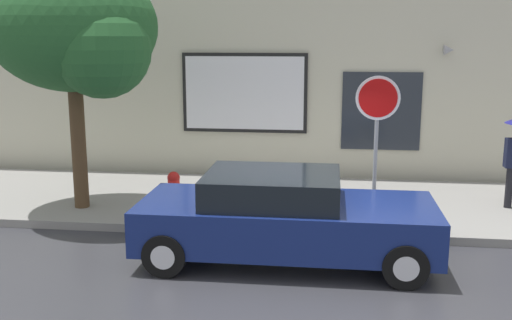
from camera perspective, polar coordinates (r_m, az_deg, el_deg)
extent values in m
plane|color=#333338|center=(9.33, 4.38, -9.63)|extent=(60.00, 60.00, 0.00)
cube|color=gray|center=(12.15, 5.10, -4.17)|extent=(20.00, 4.00, 0.15)
cube|color=beige|center=(14.19, 5.75, 12.09)|extent=(20.00, 0.40, 7.00)
cube|color=black|center=(14.16, -1.11, 6.42)|extent=(2.96, 0.06, 1.87)
cube|color=silver|center=(14.13, -1.13, 6.41)|extent=(2.80, 0.03, 1.71)
cube|color=#262B33|center=(14.11, 11.88, 4.58)|extent=(1.80, 0.04, 1.80)
cone|color=#99999E|center=(14.07, 17.94, 9.97)|extent=(0.22, 0.24, 0.24)
cube|color=navy|center=(9.18, 2.96, -6.03)|extent=(4.48, 1.85, 0.67)
cube|color=black|center=(9.04, 1.58, -2.62)|extent=(2.01, 1.62, 0.44)
cylinder|color=black|center=(10.10, 12.96, -6.28)|extent=(0.64, 0.22, 0.64)
cylinder|color=silver|center=(10.10, 12.96, -6.28)|extent=(0.35, 0.24, 0.35)
cylinder|color=black|center=(8.51, 14.07, -9.79)|extent=(0.64, 0.22, 0.64)
cylinder|color=silver|center=(8.51, 14.07, -9.79)|extent=(0.35, 0.24, 0.35)
cylinder|color=black|center=(10.31, -6.14, -5.68)|extent=(0.64, 0.22, 0.64)
cylinder|color=silver|center=(10.31, -6.14, -5.68)|extent=(0.35, 0.24, 0.35)
cylinder|color=black|center=(8.76, -8.71, -8.94)|extent=(0.64, 0.22, 0.64)
cylinder|color=silver|center=(8.76, -8.71, -8.94)|extent=(0.35, 0.24, 0.35)
cylinder|color=red|center=(11.22, -7.83, -3.38)|extent=(0.22, 0.22, 0.68)
sphere|color=#AD1814|center=(11.14, -7.88, -1.69)|extent=(0.23, 0.23, 0.23)
cylinder|color=#AD1814|center=(11.06, -8.05, -3.42)|extent=(0.09, 0.12, 0.09)
cylinder|color=#AD1814|center=(11.36, -7.63, -3.01)|extent=(0.09, 0.12, 0.09)
cylinder|color=red|center=(11.31, -7.79, -4.89)|extent=(0.30, 0.30, 0.06)
cylinder|color=black|center=(12.46, 23.02, -2.44)|extent=(0.14, 0.14, 0.79)
cylinder|color=#4C3823|center=(11.83, -16.60, 1.64)|extent=(0.28, 0.28, 2.54)
ellipsoid|color=#235628|center=(11.67, -17.22, 12.07)|extent=(3.17, 2.70, 2.38)
sphere|color=#235628|center=(11.03, -14.51, 10.20)|extent=(1.75, 1.75, 1.75)
cylinder|color=gray|center=(10.62, 11.35, 0.85)|extent=(0.07, 0.07, 2.56)
cylinder|color=white|center=(10.45, 11.57, 5.82)|extent=(0.76, 0.02, 0.76)
cylinder|color=red|center=(10.44, 11.58, 5.81)|extent=(0.66, 0.02, 0.66)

